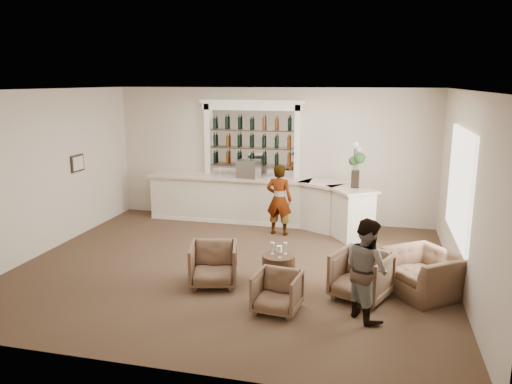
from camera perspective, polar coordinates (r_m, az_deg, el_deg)
ground at (r=9.58m, az=-2.66°, el=-8.57°), size 8.00×8.00×0.00m
room_shell at (r=9.64m, az=-0.67°, el=5.95°), size 8.04×7.02×3.32m
bar_counter at (r=12.21m, az=0.56°, el=-1.05°), size 5.72×1.80×1.14m
back_bar_alcove at (r=12.43m, az=-0.50°, el=6.02°), size 2.64×0.25×3.00m
cocktail_table at (r=8.81m, az=2.61°, el=-8.75°), size 0.58×0.58×0.50m
sommelier at (r=11.34m, az=2.65°, el=-0.88°), size 0.63×0.44×1.63m
guest at (r=7.56m, az=12.50°, el=-8.56°), size 0.91×0.94×1.53m
armchair_left at (r=8.69m, az=-4.87°, el=-8.25°), size 0.97×0.99×0.74m
armchair_center at (r=7.74m, az=2.45°, el=-11.36°), size 0.74×0.76×0.62m
armchair_right at (r=8.32m, az=11.95°, el=-9.31°), size 1.10×1.11×0.78m
armchair_far at (r=8.74m, az=18.64°, el=-8.82°), size 1.45×1.47×0.72m
espresso_machine at (r=12.11m, az=-0.86°, el=2.65°), size 0.55×0.48×0.45m
flower_vase at (r=11.18m, az=11.35°, el=3.35°), size 0.27×0.27×1.01m
wine_glass_bar_left at (r=12.43m, az=-4.15°, el=2.32°), size 0.07×0.07×0.21m
wine_glass_bar_right at (r=11.90m, az=5.06°, el=1.84°), size 0.07×0.07×0.21m
wine_glass_tbl_a at (r=8.74m, az=1.89°, el=-6.44°), size 0.07×0.07×0.21m
wine_glass_tbl_b at (r=8.74m, az=3.38°, el=-6.45°), size 0.07×0.07×0.21m
wine_glass_tbl_c at (r=8.56m, az=2.72°, el=-6.86°), size 0.07×0.07×0.21m
napkin_holder at (r=8.84m, az=2.68°, el=-6.54°), size 0.08×0.08×0.12m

